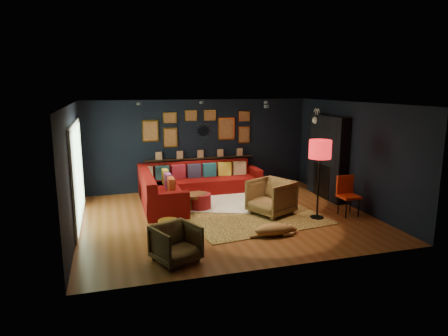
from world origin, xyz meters
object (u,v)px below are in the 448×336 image
object	(u,v)px
dog	(273,227)
pouf	(200,201)
armchair_right	(271,196)
gold_stool	(169,232)
orange_chair	(347,192)
armchair_left	(176,242)
floor_lamp	(320,152)
coffee_table	(194,197)
sectional	(186,187)

from	to	relation	value
dog	pouf	bearing A→B (deg)	116.32
dog	armchair_right	bearing A→B (deg)	70.27
gold_stool	dog	xyz separation A→B (m)	(2.08, -0.14, -0.06)
orange_chair	dog	xyz separation A→B (m)	(-2.20, -0.80, -0.36)
armchair_right	gold_stool	size ratio (longest dim) A/B	1.87
pouf	armchair_left	xyz separation A→B (m)	(-1.06, -2.81, 0.15)
dog	floor_lamp	bearing A→B (deg)	29.09
gold_stool	coffee_table	bearing A→B (deg)	65.25
gold_stool	orange_chair	bearing A→B (deg)	8.72
floor_lamp	gold_stool	bearing A→B (deg)	-170.33
sectional	coffee_table	bearing A→B (deg)	-89.22
sectional	coffee_table	world-z (taller)	sectional
pouf	orange_chair	distance (m)	3.51
armchair_left	dog	bearing A→B (deg)	-6.94
sectional	orange_chair	world-z (taller)	orange_chair
orange_chair	armchair_left	bearing A→B (deg)	-161.63
armchair_left	gold_stool	distance (m)	0.79
pouf	gold_stool	bearing A→B (deg)	-117.86
coffee_table	orange_chair	distance (m)	3.63
armchair_right	dog	world-z (taller)	armchair_right
sectional	armchair_left	distance (m)	3.96
orange_chair	floor_lamp	size ratio (longest dim) A/B	0.51
sectional	dog	bearing A→B (deg)	-70.15
pouf	orange_chair	size ratio (longest dim) A/B	0.58
sectional	pouf	world-z (taller)	sectional
armchair_left	orange_chair	xyz separation A→B (m)	(4.28, 1.44, 0.19)
pouf	dog	distance (m)	2.40
coffee_table	gold_stool	size ratio (longest dim) A/B	1.79
orange_chair	floor_lamp	world-z (taller)	floor_lamp
armchair_left	armchair_right	distance (m)	3.23
coffee_table	dog	xyz separation A→B (m)	(1.15, -2.17, -0.14)
floor_lamp	pouf	bearing A→B (deg)	149.22
pouf	dog	bearing A→B (deg)	-65.07
gold_stool	floor_lamp	xyz separation A→B (m)	(3.48, 0.59, 1.28)
coffee_table	dog	distance (m)	2.46
gold_stool	floor_lamp	bearing A→B (deg)	9.67
armchair_right	dog	distance (m)	1.43
coffee_table	floor_lamp	world-z (taller)	floor_lamp
pouf	dog	world-z (taller)	pouf
orange_chair	floor_lamp	xyz separation A→B (m)	(-0.80, -0.06, 0.98)
sectional	coffee_table	xyz separation A→B (m)	(0.01, -1.05, 0.00)
floor_lamp	armchair_left	bearing A→B (deg)	-158.43
sectional	floor_lamp	distance (m)	3.77
orange_chair	coffee_table	bearing A→B (deg)	157.55
sectional	armchair_left	world-z (taller)	sectional
floor_lamp	dog	size ratio (longest dim) A/B	1.71
coffee_table	gold_stool	bearing A→B (deg)	-114.75
gold_stool	armchair_right	bearing A→B (deg)	24.27
coffee_table	armchair_left	world-z (taller)	armchair_left
armchair_right	floor_lamp	size ratio (longest dim) A/B	0.51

